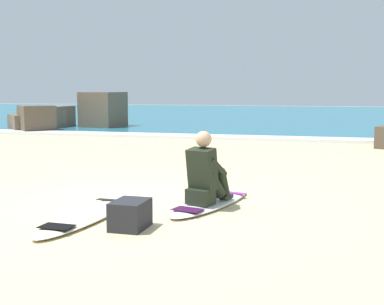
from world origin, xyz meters
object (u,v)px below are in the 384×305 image
at_px(surfer_seated, 206,175).
at_px(surfboard_spare_near, 90,214).
at_px(surfboard_main, 211,202).
at_px(beach_bag, 130,215).

height_order(surfer_seated, surfboard_spare_near, surfer_seated).
relative_size(surfboard_main, beach_bag, 4.36).
distance_m(surfboard_main, surfer_seated, 0.44).
relative_size(surfer_seated, surfboard_spare_near, 0.41).
distance_m(surfboard_main, surfboard_spare_near, 1.65).
bearing_deg(surfboard_main, surfboard_spare_near, -141.88).
bearing_deg(surfer_seated, beach_bag, -116.17).
bearing_deg(beach_bag, surfboard_spare_near, 151.89).
distance_m(surfboard_spare_near, beach_bag, 0.77).
xyz_separation_m(surfer_seated, surfboard_spare_near, (-1.26, -0.83, -0.40)).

